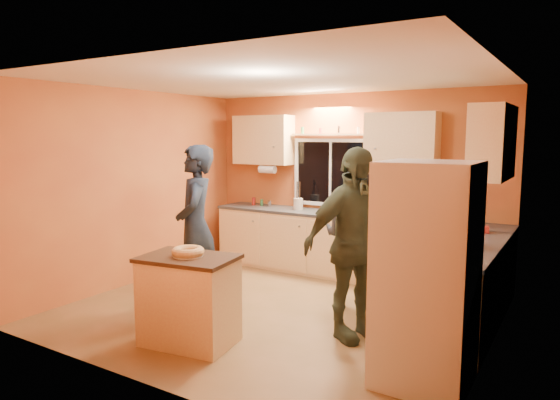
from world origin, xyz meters
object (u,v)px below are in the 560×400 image
Objects in this scene: person_right at (353,244)px; person_left at (196,227)px; island at (189,299)px; refrigerator at (426,275)px; person_center at (353,237)px.

person_left is at bearing 122.30° from person_right.
island is at bearing 156.45° from person_right.
person_right reaches higher than refrigerator.
person_left and person_right have the same top height.
refrigerator is at bearing -93.39° from person_right.
person_left is at bearing 118.57° from island.
island is at bearing 1.71° from person_left.
island is (-2.14, -0.40, -0.46)m from refrigerator.
person_right reaches higher than person_center.
refrigerator is at bearing 133.93° from person_center.
refrigerator is 2.23m from island.
refrigerator is 2.83m from person_left.
person_left is (-0.66, 0.86, 0.51)m from island.
person_left is (-2.79, 0.46, 0.05)m from refrigerator.
refrigerator reaches higher than person_center.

